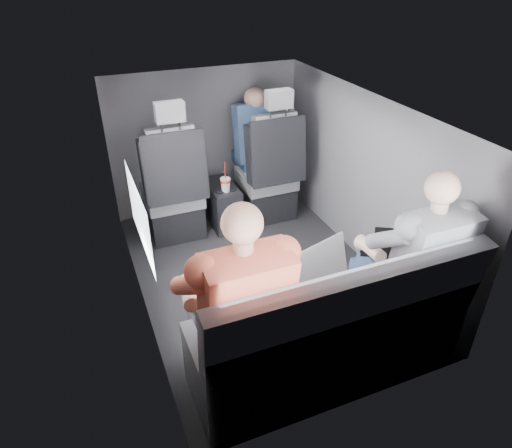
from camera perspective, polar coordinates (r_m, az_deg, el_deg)
name	(u,v)px	position (r m, az deg, el deg)	size (l,w,h in m)	color
floor	(259,275)	(3.66, 0.33, -6.44)	(2.60, 2.60, 0.00)	black
ceiling	(259,108)	(3.03, 0.41, 14.28)	(2.60, 2.60, 0.00)	#B2B2AD
panel_left	(133,225)	(3.10, -15.17, -0.13)	(0.02, 2.60, 1.35)	#56565B
panel_right	(365,180)	(3.69, 13.42, 5.35)	(0.02, 2.60, 1.35)	#56565B
panel_front	(206,141)	(4.41, -6.24, 10.28)	(1.80, 0.02, 1.35)	#56565B
panel_back	(360,315)	(2.36, 12.86, -11.02)	(1.80, 0.02, 1.35)	#56565B
side_window	(139,216)	(2.73, -14.40, 0.99)	(0.02, 0.75, 0.42)	white
seatbelt	(277,144)	(3.96, 2.69, 9.93)	(0.05, 0.01, 0.65)	black
front_seat_left	(174,196)	(4.02, -10.25, 3.50)	(0.52, 0.58, 1.26)	black
front_seat_right	(269,179)	(4.26, 1.61, 5.68)	(0.52, 0.58, 1.26)	black
center_console	(222,205)	(4.24, -4.23, 2.45)	(0.24, 0.48, 0.41)	black
rear_bench	(329,337)	(2.74, 9.16, -13.73)	(1.60, 0.57, 0.92)	slate
soda_cup	(225,184)	(4.01, -3.85, 4.99)	(0.09, 0.09, 0.27)	white
laptop_white	(222,284)	(2.55, -4.24, -7.52)	(0.43, 0.45, 0.27)	silver
laptop_silver	(310,268)	(2.67, 6.77, -5.53)	(0.46, 0.46, 0.28)	#BBBBC0
laptop_black	(388,247)	(2.98, 16.20, -2.74)	(0.36, 0.39, 0.21)	black
passenger_rear_left	(237,304)	(2.39, -2.42, -9.92)	(0.55, 0.66, 1.29)	#2F2F34
passenger_rear_right	(412,259)	(2.89, 18.93, -4.11)	(0.52, 0.64, 1.25)	navy
passenger_front_right	(254,135)	(4.33, -0.19, 11.07)	(0.38, 0.38, 0.75)	navy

